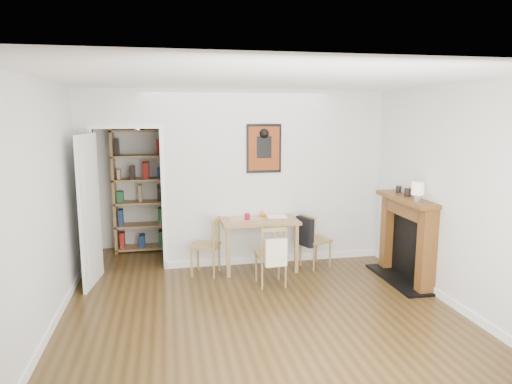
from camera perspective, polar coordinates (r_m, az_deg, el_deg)
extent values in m
plane|color=#4C3618|center=(5.77, -0.19, -13.20)|extent=(5.20, 5.20, 0.00)
plane|color=silver|center=(7.94, -3.76, 2.83)|extent=(4.50, 0.00, 4.50)
plane|color=silver|center=(2.97, 9.50, -9.03)|extent=(4.50, 0.00, 4.50)
plane|color=silver|center=(5.45, -24.11, -1.15)|extent=(0.00, 5.20, 5.20)
plane|color=silver|center=(6.23, 20.58, 0.33)|extent=(0.00, 5.20, 5.20)
plane|color=white|center=(5.33, -0.21, 13.50)|extent=(5.20, 5.20, 0.00)
cube|color=silver|center=(6.88, 2.30, 1.77)|extent=(3.35, 0.10, 2.60)
cube|color=silver|center=(6.78, -20.49, 1.06)|extent=(0.25, 0.10, 2.60)
cube|color=silver|center=(6.65, -16.05, 10.00)|extent=(0.90, 0.10, 0.55)
cube|color=white|center=(6.81, -19.56, -1.20)|extent=(0.06, 0.14, 2.05)
cube|color=white|center=(6.74, -11.47, -0.95)|extent=(0.06, 0.14, 2.05)
cube|color=white|center=(7.10, 2.34, -8.34)|extent=(3.35, 0.02, 0.10)
cube|color=white|center=(5.26, -24.51, -15.88)|extent=(0.02, 4.00, 0.10)
cube|color=white|center=(6.06, 22.80, -12.34)|extent=(0.02, 4.00, 0.10)
cube|color=white|center=(6.36, -20.06, -2.21)|extent=(0.15, 0.80, 2.00)
cube|color=black|center=(6.73, 0.99, 5.46)|extent=(0.52, 0.02, 0.72)
cube|color=maroon|center=(6.72, 1.01, 5.45)|extent=(0.46, 0.00, 0.64)
cube|color=#9C8249|center=(6.63, 0.35, -3.54)|extent=(1.10, 0.70, 0.04)
cube|color=#9C8249|center=(6.37, -3.48, -7.59)|extent=(0.05, 0.05, 0.71)
cube|color=#9C8249|center=(6.57, 5.08, -7.09)|extent=(0.05, 0.05, 0.71)
cube|color=#9C8249|center=(6.92, -4.13, -6.19)|extent=(0.05, 0.05, 0.71)
cube|color=#9C8249|center=(7.10, 3.77, -5.78)|extent=(0.05, 0.05, 0.71)
cube|color=black|center=(6.68, 6.09, -4.95)|extent=(0.21, 0.34, 0.42)
cube|color=beige|center=(5.86, 2.43, -7.52)|extent=(0.28, 0.11, 0.35)
cube|color=#9C8249|center=(7.77, -17.29, 0.11)|extent=(0.04, 0.34, 2.03)
cube|color=#9C8249|center=(7.72, -11.30, 0.31)|extent=(0.04, 0.34, 2.03)
cube|color=#9C8249|center=(7.95, -14.01, -6.71)|extent=(0.85, 0.34, 0.03)
cube|color=#9C8249|center=(7.77, -14.24, -1.27)|extent=(0.85, 0.34, 0.03)
cube|color=#9C8249|center=(7.64, -14.61, 7.40)|extent=(0.85, 0.34, 0.03)
cube|color=maroon|center=(7.74, -14.30, 0.21)|extent=(0.75, 0.28, 0.28)
cube|color=brown|center=(6.13, 20.56, -6.99)|extent=(0.20, 0.16, 1.10)
cube|color=brown|center=(6.96, 16.30, -4.81)|extent=(0.20, 0.16, 1.10)
cube|color=brown|center=(6.40, 18.33, -0.85)|extent=(0.30, 1.21, 0.06)
cube|color=brown|center=(6.44, 18.50, -1.97)|extent=(0.20, 0.85, 0.20)
cube|color=black|center=(6.60, 18.70, -6.63)|extent=(0.08, 0.81, 0.88)
cube|color=black|center=(6.67, 17.59, -10.31)|extent=(0.45, 1.25, 0.03)
cylinder|color=maroon|center=(6.54, -1.10, -3.10)|extent=(0.08, 0.08, 0.10)
sphere|color=orange|center=(6.77, 0.88, -2.75)|extent=(0.08, 0.08, 0.08)
cube|color=beige|center=(6.65, -1.41, -3.31)|extent=(0.45, 0.34, 0.00)
cube|color=white|center=(6.75, 2.60, -3.07)|extent=(0.29, 0.22, 0.01)
cylinder|color=silver|center=(6.09, 19.51, -0.72)|extent=(0.08, 0.08, 0.09)
cylinder|color=beige|center=(6.07, 19.57, 0.41)|extent=(0.16, 0.16, 0.16)
cylinder|color=black|center=(6.45, 18.43, -0.02)|extent=(0.09, 0.09, 0.11)
cylinder|color=black|center=(6.69, 17.39, 0.32)|extent=(0.08, 0.08, 0.10)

